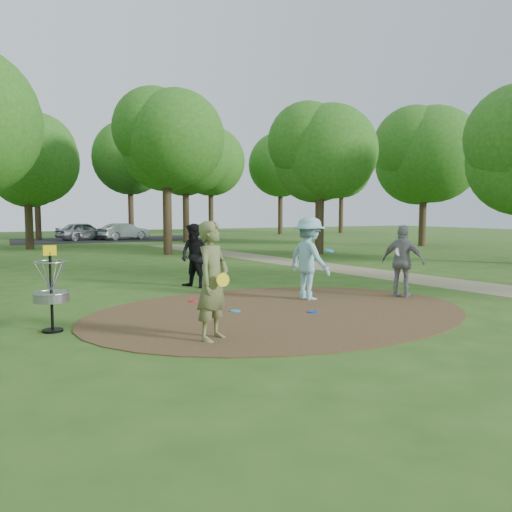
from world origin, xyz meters
name	(u,v)px	position (x,y,z in m)	size (l,w,h in m)	color
ground	(281,312)	(0.00, 0.00, 0.00)	(100.00, 100.00, 0.00)	#2D5119
dirt_clearing	(281,311)	(0.00, 0.00, 0.01)	(8.40, 8.40, 0.02)	#47301C
footpath	(434,281)	(6.50, 2.00, 0.01)	(2.00, 40.00, 0.01)	#8C7A5B
parking_lot	(111,239)	(2.00, 30.00, 0.00)	(14.00, 8.00, 0.01)	black
player_observer_with_disc	(213,281)	(-2.17, -1.54, 0.99)	(0.86, 0.82, 1.97)	#646A3D
player_throwing_with_disc	(309,259)	(1.34, 1.00, 1.00)	(1.21, 1.39, 2.00)	#84BEC5
player_walking_with_disc	(195,256)	(-0.50, 4.04, 0.90)	(1.02, 1.09, 1.80)	black
player_waiting_with_disc	(403,262)	(3.53, 0.17, 0.90)	(0.89, 1.14, 1.81)	gray
disc_ground_cyan	(235,311)	(-0.89, 0.40, 0.03)	(0.22, 0.22, 0.02)	#1795BF
disc_ground_blue	(313,312)	(0.52, -0.42, 0.03)	(0.22, 0.22, 0.02)	#0C34CD
disc_ground_red	(193,301)	(-1.30, 1.91, 0.03)	(0.22, 0.22, 0.02)	red
car_left	(84,231)	(0.01, 30.14, 0.67)	(1.59, 3.95, 1.35)	#9EA0A5
car_right	(124,231)	(2.89, 29.50, 0.63)	(1.33, 3.81, 1.26)	#AEB1B6
disc_golf_basket	(51,283)	(-4.50, 0.30, 0.87)	(0.63, 0.63, 1.54)	black
tree_ring	(198,133)	(1.50, 9.05, 5.08)	(37.62, 45.10, 8.57)	#332316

